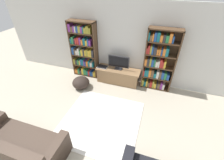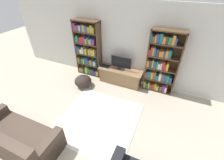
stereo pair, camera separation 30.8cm
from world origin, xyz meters
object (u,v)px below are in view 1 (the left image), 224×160
television (119,62)px  laptop (102,67)px  beanbag_ottoman (81,83)px  bookshelf_right (158,62)px  bookshelf_left (84,51)px  tv_stand (118,76)px  couch_left_sectional (20,147)px

television → laptop: 0.61m
beanbag_ottoman → television: bearing=33.6°
bookshelf_right → television: (-1.22, -0.09, -0.18)m
bookshelf_left → beanbag_ottoman: size_ratio=3.50×
bookshelf_right → tv_stand: (-1.22, -0.12, -0.69)m
beanbag_ottoman → couch_left_sectional: bearing=-91.8°
bookshelf_right → beanbag_ottoman: size_ratio=3.50×
tv_stand → couch_left_sectional: 3.35m
tv_stand → television: 0.51m
beanbag_ottoman → bookshelf_left: bearing=104.0°
tv_stand → laptop: laptop is taller
bookshelf_right → laptop: 1.84m
tv_stand → television: (-0.00, 0.03, 0.51)m
television → couch_left_sectional: 3.41m
tv_stand → beanbag_ottoman: (-1.08, -0.69, -0.07)m
bookshelf_right → laptop: bookshelf_right is taller
bookshelf_right → laptop: bearing=-175.3°
laptop → bookshelf_left: bearing=168.5°
bookshelf_right → laptop: (-1.78, -0.15, -0.42)m
bookshelf_left → laptop: (0.72, -0.15, -0.43)m
laptop → couch_left_sectional: (-0.60, -3.12, -0.25)m
laptop → beanbag_ottoman: bearing=-128.4°
tv_stand → beanbag_ottoman: tv_stand is taller
bookshelf_right → couch_left_sectional: 4.10m
laptop → couch_left_sectional: bearing=-100.8°
bookshelf_left → bookshelf_right: (2.50, 0.00, -0.01)m
laptop → tv_stand: bearing=2.8°
television → bookshelf_right: bearing=4.2°
television → couch_left_sectional: television is taller
laptop → beanbag_ottoman: size_ratio=0.62×
bookshelf_right → tv_stand: size_ratio=1.33×
television → couch_left_sectional: bearing=-110.0°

